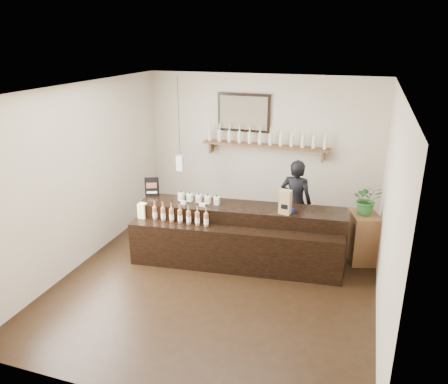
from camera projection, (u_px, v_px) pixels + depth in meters
ground at (220, 277)px, 6.60m from camera, size 5.00×5.00×0.00m
room_shell at (219, 170)px, 6.02m from camera, size 5.00×5.00×5.00m
back_wall_decor at (252, 131)px, 8.17m from camera, size 2.66×0.96×1.69m
counter at (238, 237)px, 6.94m from camera, size 3.32×1.23×1.07m
promo_sign at (152, 187)px, 7.24m from camera, size 0.22×0.11×0.33m
paper_bag at (285, 202)px, 6.53m from camera, size 0.19×0.15×0.37m
tape_dispenser at (290, 209)px, 6.63m from camera, size 0.13×0.08×0.11m
side_cabinet at (363, 237)px, 6.99m from camera, size 0.55×0.65×0.81m
potted_plant at (367, 200)px, 6.77m from camera, size 0.50×0.45×0.48m
shopkeeper at (296, 197)px, 7.45m from camera, size 0.66×0.48×1.70m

